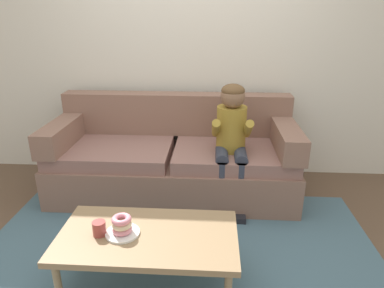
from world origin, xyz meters
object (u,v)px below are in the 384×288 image
Objects in this scene: couch at (174,159)px; person_child at (232,135)px; donut at (122,229)px; mug at (99,228)px; coffee_table at (148,239)px.

person_child is (0.53, -0.20, 0.34)m from couch.
person_child is at bearing 57.32° from donut.
person_child is 1.32m from donut.
donut is at bearing -97.39° from couch.
donut is 0.14m from mug.
donut is (-0.17, -1.29, 0.10)m from couch.
mug is (-0.14, -0.02, 0.01)m from donut.
couch is at bearing 82.61° from donut.
coffee_table is (-0.02, -1.28, 0.03)m from couch.
donut is at bearing 6.55° from mug.
person_child reaches higher than donut.
donut is at bearing -122.68° from person_child.
donut reaches higher than coffee_table.
donut is 1.33× the size of mug.
person_child is (0.55, 1.08, 0.31)m from coffee_table.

